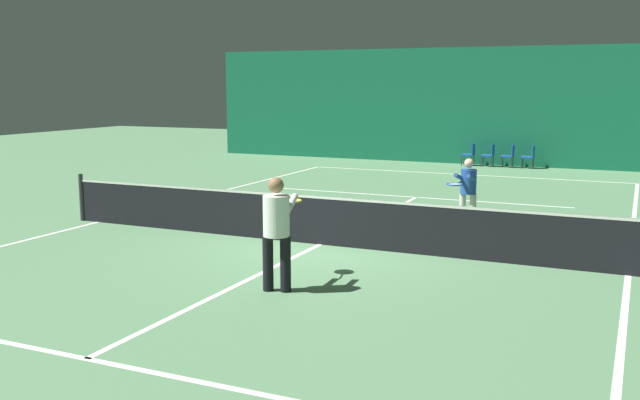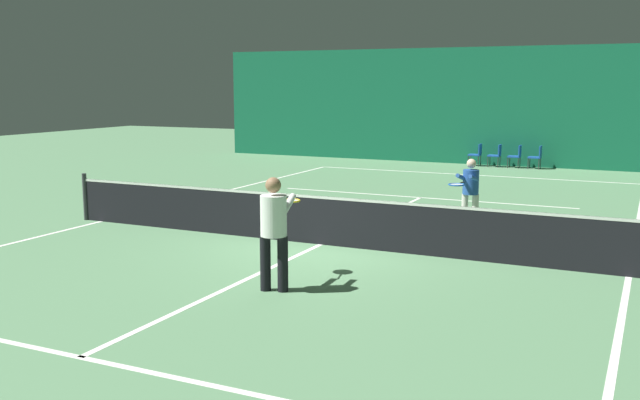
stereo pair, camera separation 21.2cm
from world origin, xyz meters
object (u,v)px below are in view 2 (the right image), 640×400
Objects in this scene: courtside_chair_1 at (496,154)px; courtside_chair_2 at (516,155)px; player_near at (274,225)px; courtside_chair_3 at (537,156)px; tennis_net at (321,219)px; courtside_chair_0 at (477,153)px; player_far at (470,188)px.

courtside_chair_1 is 0.74m from courtside_chair_2.
courtside_chair_2 is (0.37, 17.80, -0.52)m from player_near.
player_near is 2.05× the size of courtside_chair_2.
courtside_chair_3 is (1.47, 0.00, 0.00)m from courtside_chair_1.
courtside_chair_0 is at bearing 91.59° from tennis_net.
tennis_net is at bearing -6.99° from courtside_chair_3.
player_far reaches higher than courtside_chair_1.
player_near is 17.81m from courtside_chair_1.
courtside_chair_2 is at bearing -170.07° from player_far.
courtside_chair_1 is (-0.37, 17.80, -0.52)m from player_near.
courtside_chair_2 is (0.74, 0.00, 0.00)m from courtside_chair_1.
player_far is 1.78× the size of courtside_chair_3.
tennis_net is at bearing -0.75° from player_near.
player_far reaches higher than tennis_net.
courtside_chair_1 and courtside_chair_2 have the same top height.
courtside_chair_3 is at bearing 90.00° from courtside_chair_2.
player_far is 1.78× the size of courtside_chair_0.
player_far is 1.78× the size of courtside_chair_1.
courtside_chair_2 and courtside_chair_3 have the same top height.
player_far is 12.03m from courtside_chair_1.
courtside_chair_3 is (1.80, 14.71, -0.03)m from tennis_net.
tennis_net is 14.75m from courtside_chair_2.
tennis_net is at bearing -4.15° from courtside_chair_2.
tennis_net is 3.61m from player_far.
courtside_chair_3 is (2.21, 0.00, 0.00)m from courtside_chair_0.
tennis_net is at bearing -1.29° from courtside_chair_1.
player_near is 2.05× the size of courtside_chair_0.
player_far is (1.50, 5.92, -0.13)m from player_near.
courtside_chair_0 is at bearing -163.14° from player_far.
player_near is 17.84m from courtside_chair_3.
player_far is 11.89m from courtside_chair_3.
courtside_chair_0 and courtside_chair_2 have the same top height.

